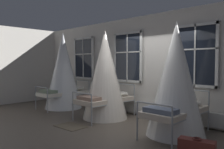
{
  "coord_description": "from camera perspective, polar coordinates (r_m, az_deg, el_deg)",
  "views": [
    {
      "loc": [
        3.75,
        -4.54,
        1.65
      ],
      "look_at": [
        -0.88,
        0.23,
        1.33
      ],
      "focal_mm": 36.81,
      "sensor_mm": 36.0,
      "label": 1
    }
  ],
  "objects": [
    {
      "name": "ground",
      "position": [
        6.12,
        4.49,
        -12.85
      ],
      "size": [
        20.89,
        20.89,
        0.0
      ],
      "primitive_type": "plane",
      "color": "brown"
    },
    {
      "name": "window_bank",
      "position": [
        6.92,
        11.09,
        -2.54
      ],
      "size": [
        8.07,
        0.1,
        2.6
      ],
      "color": "black",
      "rests_on": "ground"
    },
    {
      "name": "rug_second",
      "position": [
        6.24,
        -10.25,
        -12.53
      ],
      "size": [
        0.83,
        0.6,
        0.01
      ],
      "primitive_type": "cube",
      "rotation": [
        0.0,
        0.0,
        0.05
      ],
      "color": "brown",
      "rests_on": "ground"
    },
    {
      "name": "cot_first",
      "position": [
        8.63,
        -12.01,
        0.71
      ],
      "size": [
        1.35,
        1.82,
        2.77
      ],
      "rotation": [
        0.0,
        0.0,
        1.56
      ],
      "color": "#9EA3A8",
      "rests_on": "ground"
    },
    {
      "name": "back_wall_with_windows",
      "position": [
        7.0,
        11.67,
        2.05
      ],
      "size": [
        11.45,
        0.1,
        3.13
      ],
      "primitive_type": "cube",
      "color": "silver",
      "rests_on": "ground"
    },
    {
      "name": "cot_third",
      "position": [
        5.43,
        15.57,
        -1.42
      ],
      "size": [
        1.35,
        1.82,
        2.6
      ],
      "rotation": [
        0.0,
        0.0,
        1.58
      ],
      "color": "#9EA3A8",
      "rests_on": "ground"
    },
    {
      "name": "cot_second",
      "position": [
        6.89,
        -1.73,
        -0.21
      ],
      "size": [
        1.35,
        1.82,
        2.65
      ],
      "rotation": [
        0.0,
        0.0,
        1.56
      ],
      "color": "#9EA3A8",
      "rests_on": "ground"
    }
  ]
}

